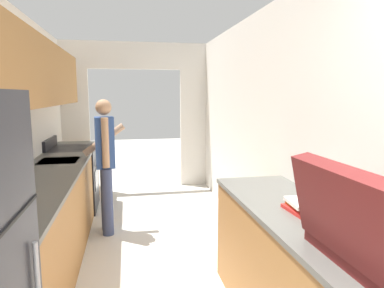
{
  "coord_description": "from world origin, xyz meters",
  "views": [
    {
      "loc": [
        -0.16,
        -0.48,
        1.63
      ],
      "look_at": [
        0.62,
        3.58,
        1.03
      ],
      "focal_mm": 32.0,
      "sensor_mm": 36.0,
      "label": 1
    }
  ],
  "objects_px": {
    "suitcase": "(369,234)",
    "book_stack": "(306,207)",
    "range_oven": "(74,178)",
    "person": "(106,163)"
  },
  "relations": [
    {
      "from": "suitcase",
      "to": "book_stack",
      "type": "bearing_deg",
      "value": 82.47
    },
    {
      "from": "range_oven",
      "to": "person",
      "type": "height_order",
      "value": "person"
    },
    {
      "from": "range_oven",
      "to": "book_stack",
      "type": "distance_m",
      "value": 3.59
    },
    {
      "from": "range_oven",
      "to": "person",
      "type": "relative_size",
      "value": 0.65
    },
    {
      "from": "person",
      "to": "book_stack",
      "type": "xyz_separation_m",
      "value": [
        1.36,
        -2.1,
        0.08
      ]
    },
    {
      "from": "book_stack",
      "to": "person",
      "type": "bearing_deg",
      "value": 122.96
    },
    {
      "from": "range_oven",
      "to": "suitcase",
      "type": "relative_size",
      "value": 1.54
    },
    {
      "from": "person",
      "to": "book_stack",
      "type": "distance_m",
      "value": 2.5
    },
    {
      "from": "suitcase",
      "to": "book_stack",
      "type": "xyz_separation_m",
      "value": [
        0.09,
        0.69,
        -0.11
      ]
    },
    {
      "from": "range_oven",
      "to": "suitcase",
      "type": "xyz_separation_m",
      "value": [
        1.78,
        -3.73,
        0.58
      ]
    }
  ]
}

